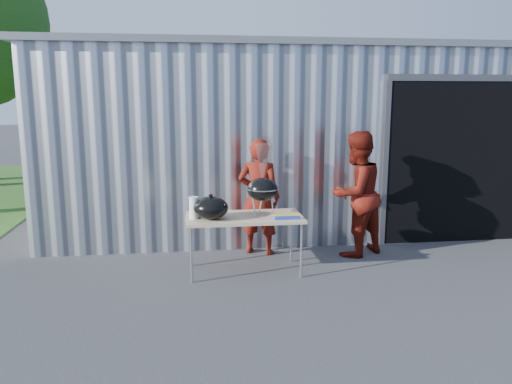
{
  "coord_description": "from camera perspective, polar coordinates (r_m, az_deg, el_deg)",
  "views": [
    {
      "loc": [
        -0.9,
        -5.52,
        2.25
      ],
      "look_at": [
        -0.05,
        0.78,
        1.05
      ],
      "focal_mm": 35.0,
      "sensor_mm": 36.0,
      "label": 1
    }
  ],
  "objects": [
    {
      "name": "white_tub",
      "position": [
        6.57,
        -6.32,
        -2.12
      ],
      "size": [
        0.2,
        0.15,
        0.1
      ],
      "primitive_type": "cube",
      "color": "white",
      "rests_on": "folding_table"
    },
    {
      "name": "grill_lid",
      "position": [
        6.28,
        -5.18,
        -1.82
      ],
      "size": [
        0.44,
        0.44,
        0.32
      ],
      "color": "black",
      "rests_on": "folding_table"
    },
    {
      "name": "person_bystander",
      "position": [
        7.28,
        11.36,
        -0.22
      ],
      "size": [
        1.09,
        1.02,
        1.8
      ],
      "primitive_type": "imported",
      "rotation": [
        0.0,
        0.0,
        3.65
      ],
      "color": "#5A130B",
      "rests_on": "ground"
    },
    {
      "name": "kettle_grill",
      "position": [
        6.46,
        0.75,
        1.11
      ],
      "size": [
        0.41,
        0.41,
        0.93
      ],
      "color": "black",
      "rests_on": "folding_table"
    },
    {
      "name": "folding_table",
      "position": [
        6.46,
        -1.37,
        -3.11
      ],
      "size": [
        1.5,
        0.75,
        0.75
      ],
      "color": "tan",
      "rests_on": "ground"
    },
    {
      "name": "foil_box",
      "position": [
        6.28,
        3.59,
        -2.87
      ],
      "size": [
        0.32,
        0.06,
        0.06
      ],
      "color": "#1C3CBA",
      "rests_on": "folding_table"
    },
    {
      "name": "person_cook",
      "position": [
        7.21,
        0.34,
        -0.55
      ],
      "size": [
        0.72,
        0.6,
        1.69
      ],
      "primitive_type": "imported",
      "rotation": [
        0.0,
        0.0,
        2.77
      ],
      "color": "#5A130B",
      "rests_on": "ground"
    },
    {
      "name": "building",
      "position": [
        10.29,
        2.5,
        6.72
      ],
      "size": [
        8.2,
        6.2,
        3.1
      ],
      "color": "silver",
      "rests_on": "ground"
    },
    {
      "name": "paper_towels",
      "position": [
        6.33,
        -7.11,
        -1.8
      ],
      "size": [
        0.12,
        0.12,
        0.28
      ],
      "primitive_type": "cylinder",
      "color": "white",
      "rests_on": "folding_table"
    },
    {
      "name": "ground",
      "position": [
        6.03,
        1.48,
        -11.23
      ],
      "size": [
        80.0,
        80.0,
        0.0
      ],
      "primitive_type": "plane",
      "color": "#343436"
    }
  ]
}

